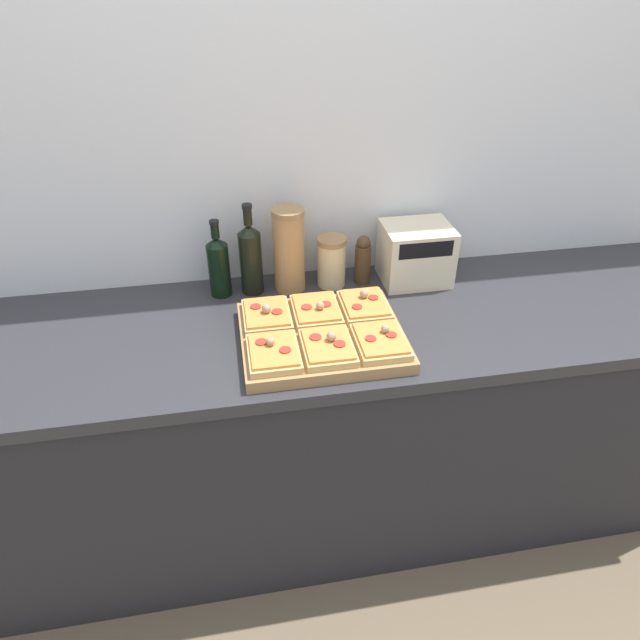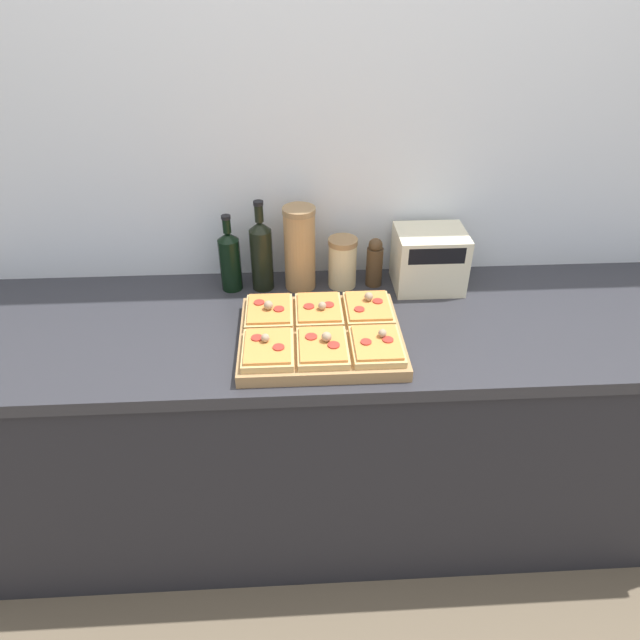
# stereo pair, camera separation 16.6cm
# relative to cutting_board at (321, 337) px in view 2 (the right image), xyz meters

# --- Properties ---
(ground_plane) EXTENTS (12.00, 12.00, 0.00)m
(ground_plane) POSITION_rel_cutting_board_xyz_m (0.08, -0.22, -0.90)
(ground_plane) COLOR brown
(wall_back) EXTENTS (6.00, 0.06, 2.50)m
(wall_back) POSITION_rel_cutting_board_xyz_m (0.08, 0.46, 0.35)
(wall_back) COLOR silver
(wall_back) RESTS_ON ground_plane
(kitchen_counter) EXTENTS (2.63, 0.67, 0.88)m
(kitchen_counter) POSITION_rel_cutting_board_xyz_m (0.08, 0.10, -0.46)
(kitchen_counter) COLOR #232328
(kitchen_counter) RESTS_ON ground_plane
(cutting_board) EXTENTS (0.47, 0.39, 0.04)m
(cutting_board) POSITION_rel_cutting_board_xyz_m (0.00, 0.00, 0.00)
(cutting_board) COLOR #A37A4C
(cutting_board) RESTS_ON kitchen_counter
(pizza_slice_back_left) EXTENTS (0.14, 0.18, 0.06)m
(pizza_slice_back_left) POSITION_rel_cutting_board_xyz_m (-0.15, 0.09, 0.03)
(pizza_slice_back_left) COLOR tan
(pizza_slice_back_left) RESTS_ON cutting_board
(pizza_slice_back_center) EXTENTS (0.14, 0.18, 0.05)m
(pizza_slice_back_center) POSITION_rel_cutting_board_xyz_m (0.00, 0.09, 0.03)
(pizza_slice_back_center) COLOR tan
(pizza_slice_back_center) RESTS_ON cutting_board
(pizza_slice_back_right) EXTENTS (0.14, 0.18, 0.05)m
(pizza_slice_back_right) POSITION_rel_cutting_board_xyz_m (0.15, 0.09, 0.03)
(pizza_slice_back_right) COLOR tan
(pizza_slice_back_right) RESTS_ON cutting_board
(pizza_slice_front_left) EXTENTS (0.14, 0.18, 0.05)m
(pizza_slice_front_left) POSITION_rel_cutting_board_xyz_m (-0.15, -0.09, 0.03)
(pizza_slice_front_left) COLOR tan
(pizza_slice_front_left) RESTS_ON cutting_board
(pizza_slice_front_center) EXTENTS (0.14, 0.18, 0.06)m
(pizza_slice_front_center) POSITION_rel_cutting_board_xyz_m (0.00, -0.09, 0.03)
(pizza_slice_front_center) COLOR tan
(pizza_slice_front_center) RESTS_ON cutting_board
(pizza_slice_front_right) EXTENTS (0.14, 0.18, 0.05)m
(pizza_slice_front_right) POSITION_rel_cutting_board_xyz_m (0.15, -0.09, 0.03)
(pizza_slice_front_right) COLOR tan
(pizza_slice_front_right) RESTS_ON cutting_board
(olive_oil_bottle) EXTENTS (0.07, 0.07, 0.26)m
(olive_oil_bottle) POSITION_rel_cutting_board_xyz_m (-0.28, 0.32, 0.09)
(olive_oil_bottle) COLOR black
(olive_oil_bottle) RESTS_ON kitchen_counter
(wine_bottle) EXTENTS (0.07, 0.07, 0.31)m
(wine_bottle) POSITION_rel_cutting_board_xyz_m (-0.18, 0.32, 0.11)
(wine_bottle) COLOR black
(wine_bottle) RESTS_ON kitchen_counter
(grain_jar_tall) EXTENTS (0.11, 0.11, 0.28)m
(grain_jar_tall) POSITION_rel_cutting_board_xyz_m (-0.05, 0.32, 0.12)
(grain_jar_tall) COLOR #AD7F4C
(grain_jar_tall) RESTS_ON kitchen_counter
(grain_jar_short) EXTENTS (0.10, 0.10, 0.17)m
(grain_jar_short) POSITION_rel_cutting_board_xyz_m (0.09, 0.32, 0.07)
(grain_jar_short) COLOR beige
(grain_jar_short) RESTS_ON kitchen_counter
(pepper_mill) EXTENTS (0.05, 0.05, 0.17)m
(pepper_mill) POSITION_rel_cutting_board_xyz_m (0.20, 0.32, 0.07)
(pepper_mill) COLOR #47331E
(pepper_mill) RESTS_ON kitchen_counter
(toaster_oven) EXTENTS (0.25, 0.19, 0.20)m
(toaster_oven) POSITION_rel_cutting_board_xyz_m (0.38, 0.31, 0.08)
(toaster_oven) COLOR beige
(toaster_oven) RESTS_ON kitchen_counter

